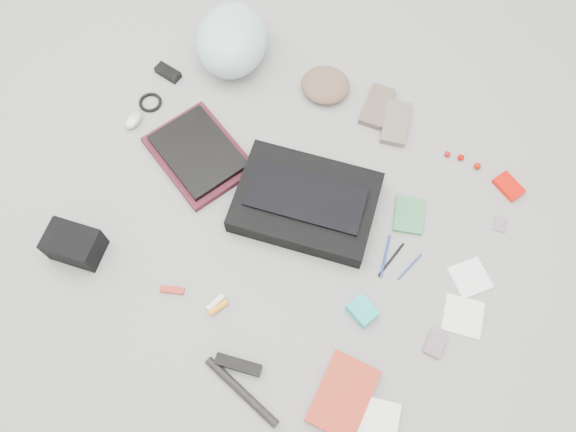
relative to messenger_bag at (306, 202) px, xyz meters
The scene contains 33 objects.
ground_plane 0.09m from the messenger_bag, 107.51° to the right, with size 4.00×4.00×0.00m, color gray.
messenger_bag is the anchor object (origin of this frame).
bag_flap 0.05m from the messenger_bag, 90.00° to the left, with size 0.41×0.18×0.01m, color black.
laptop_sleeve 0.45m from the messenger_bag, behind, with size 0.37×0.28×0.03m, color #481620.
laptop 0.45m from the messenger_bag, behind, with size 0.32×0.24×0.02m, color black.
bike_helmet 0.73m from the messenger_bag, 142.99° to the left, with size 0.28×0.35×0.21m, color #A1CAC9.
beanie 0.52m from the messenger_bag, 110.87° to the left, with size 0.19×0.18×0.07m, color brown.
mitten_left 0.51m from the messenger_bag, 86.40° to the left, with size 0.09×0.19×0.03m, color brown.
mitten_right 0.49m from the messenger_bag, 74.95° to the left, with size 0.09×0.19×0.03m, color #706557.
power_brick 0.80m from the messenger_bag, 163.10° to the left, with size 0.10×0.05×0.03m, color black.
cable_coil 0.75m from the messenger_bag, behind, with size 0.09×0.09×0.01m, color black.
mouse 0.75m from the messenger_bag, behind, with size 0.05×0.09×0.03m, color #B4B4B4.
camera_bag 0.81m from the messenger_bag, 137.94° to the right, with size 0.17×0.12×0.11m, color black.
multitool 0.55m from the messenger_bag, 115.40° to the right, with size 0.08×0.02×0.01m, color maroon.
toiletry_tube_white 0.47m from the messenger_bag, 100.50° to the right, with size 0.02×0.02×0.07m, color white.
toiletry_tube_orange 0.48m from the messenger_bag, 98.11° to the right, with size 0.02×0.02×0.07m, color orange.
u_lock 0.60m from the messenger_bag, 81.34° to the right, with size 0.15×0.04×0.03m, color black.
bike_pump 0.67m from the messenger_bag, 77.73° to the right, with size 0.03×0.03×0.30m, color black.
book_red 0.66m from the messenger_bag, 50.20° to the right, with size 0.16×0.24×0.02m, color red.
book_white 0.79m from the messenger_bag, 44.87° to the right, with size 0.13×0.20×0.02m, color white.
notepad 0.37m from the messenger_bag, 24.81° to the left, with size 0.10×0.14×0.02m, color #337A46.
pen_blue 0.34m from the messenger_bag, ahead, with size 0.01×0.01×0.16m, color navy.
pen_black 0.36m from the messenger_bag, ahead, with size 0.01×0.01×0.15m, color black.
pen_navy 0.42m from the messenger_bag, ahead, with size 0.01×0.01×0.13m, color navy.
accordion_wallet 0.43m from the messenger_bag, 34.41° to the right, with size 0.09×0.07×0.04m, color #16BABB.
card_deck 0.64m from the messenger_bag, 19.57° to the right, with size 0.06×0.08×0.02m, color slate.
napkin_top 0.62m from the messenger_bag, ahead, with size 0.12×0.12×0.01m, color white.
napkin_bottom 0.66m from the messenger_bag, ahead, with size 0.13×0.13×0.01m, color silver.
lollipop_a 0.58m from the messenger_bag, 51.91° to the left, with size 0.02×0.02×0.02m, color #9A0E0E.
lollipop_b 0.62m from the messenger_bag, 48.98° to the left, with size 0.02×0.02×0.02m, color #990800.
lollipop_c 0.66m from the messenger_bag, 44.44° to the left, with size 0.03×0.03×0.03m, color #991902.
altoids_tin 0.75m from the messenger_bag, 36.19° to the left, with size 0.11×0.07×0.02m, color red.
stamp_sheet 0.70m from the messenger_bag, 24.62° to the left, with size 0.05×0.06×0.00m, color gray.
Camera 1 is at (0.39, -0.67, 1.84)m, focal length 35.00 mm.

